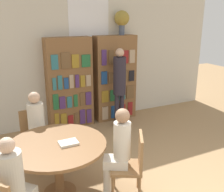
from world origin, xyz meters
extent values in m
cube|color=beige|center=(0.00, 3.68, 1.50)|extent=(6.40, 0.06, 3.00)
cube|color=white|center=(0.00, 3.64, 2.35)|extent=(0.90, 0.01, 1.10)
cube|color=brown|center=(-0.54, 3.49, 0.96)|extent=(0.95, 0.32, 1.92)
cube|color=olive|center=(-0.90, 3.32, 0.23)|extent=(0.09, 0.02, 0.33)
cube|color=olive|center=(-0.75, 3.32, 0.21)|extent=(0.12, 0.02, 0.30)
cube|color=maroon|center=(-0.60, 3.32, 0.18)|extent=(0.11, 0.02, 0.24)
cube|color=brown|center=(-0.46, 3.32, 0.20)|extent=(0.08, 0.02, 0.27)
cube|color=#4C2D6B|center=(-0.33, 3.32, 0.22)|extent=(0.12, 0.02, 0.32)
cube|color=#4C2D6B|center=(-0.18, 3.32, 0.21)|extent=(0.10, 0.02, 0.31)
cube|color=#236638|center=(-0.89, 3.32, 0.64)|extent=(0.11, 0.02, 0.33)
cube|color=#4C2D6B|center=(-0.76, 3.32, 0.61)|extent=(0.12, 0.02, 0.26)
cube|color=#2D707A|center=(-0.61, 3.32, 0.60)|extent=(0.10, 0.02, 0.24)
cube|color=#236638|center=(-0.47, 3.32, 0.61)|extent=(0.08, 0.02, 0.27)
cube|color=brown|center=(-0.33, 3.32, 0.62)|extent=(0.08, 0.02, 0.29)
cube|color=#4C2D6B|center=(-0.18, 3.32, 0.62)|extent=(0.12, 0.02, 0.29)
cube|color=#2D707A|center=(-0.90, 3.32, 1.02)|extent=(0.07, 0.02, 0.25)
cube|color=#2D707A|center=(-0.78, 3.32, 1.04)|extent=(0.09, 0.02, 0.29)
cube|color=navy|center=(-0.65, 3.32, 1.01)|extent=(0.09, 0.02, 0.23)
cube|color=tan|center=(-0.54, 3.32, 1.03)|extent=(0.09, 0.02, 0.28)
cube|color=#4C2D6B|center=(-0.42, 3.32, 1.03)|extent=(0.08, 0.02, 0.27)
cube|color=olive|center=(-0.30, 3.32, 1.01)|extent=(0.09, 0.02, 0.24)
cube|color=tan|center=(-0.17, 3.32, 1.01)|extent=(0.10, 0.02, 0.24)
cube|color=#2D707A|center=(-0.86, 3.32, 1.46)|extent=(0.14, 0.02, 0.29)
cube|color=brown|center=(-0.64, 3.32, 1.47)|extent=(0.18, 0.02, 0.33)
cube|color=olive|center=(-0.44, 3.32, 1.45)|extent=(0.15, 0.02, 0.27)
cube|color=#236638|center=(-0.21, 3.32, 1.44)|extent=(0.19, 0.02, 0.26)
cube|color=brown|center=(0.54, 3.49, 0.96)|extent=(0.95, 0.32, 1.92)
cube|color=tan|center=(0.21, 3.32, 0.21)|extent=(0.14, 0.02, 0.30)
cube|color=navy|center=(0.43, 3.32, 0.21)|extent=(0.13, 0.02, 0.30)
cube|color=maroon|center=(0.65, 3.32, 0.21)|extent=(0.15, 0.02, 0.30)
cube|color=maroon|center=(0.86, 3.32, 0.22)|extent=(0.12, 0.02, 0.32)
cube|color=olive|center=(0.21, 3.32, 0.61)|extent=(0.16, 0.02, 0.26)
cube|color=#236638|center=(0.42, 3.32, 0.61)|extent=(0.17, 0.02, 0.26)
cube|color=#2D707A|center=(0.64, 3.32, 0.61)|extent=(0.15, 0.02, 0.26)
cube|color=brown|center=(0.85, 3.32, 0.63)|extent=(0.19, 0.02, 0.31)
cube|color=navy|center=(0.19, 3.32, 1.04)|extent=(0.14, 0.02, 0.28)
cube|color=brown|center=(0.36, 3.32, 1.02)|extent=(0.13, 0.02, 0.24)
cube|color=brown|center=(0.54, 3.32, 1.05)|extent=(0.12, 0.02, 0.31)
cube|color=brown|center=(0.70, 3.32, 1.02)|extent=(0.13, 0.02, 0.25)
cube|color=black|center=(0.88, 3.32, 1.01)|extent=(0.13, 0.02, 0.24)
cube|color=#4C2D6B|center=(0.20, 3.32, 1.48)|extent=(0.11, 0.02, 0.33)
cube|color=brown|center=(0.37, 3.32, 1.47)|extent=(0.12, 0.02, 0.32)
cube|color=brown|center=(0.55, 3.32, 1.47)|extent=(0.10, 0.02, 0.33)
cube|color=maroon|center=(0.71, 3.32, 1.45)|extent=(0.15, 0.02, 0.29)
cube|color=tan|center=(0.88, 3.32, 1.46)|extent=(0.14, 0.02, 0.29)
cylinder|color=#475166|center=(0.70, 3.49, 2.03)|extent=(0.12, 0.12, 0.23)
sphere|color=olive|center=(0.70, 3.49, 2.27)|extent=(0.32, 0.32, 0.32)
cylinder|color=brown|center=(-1.38, 1.32, 0.01)|extent=(0.44, 0.44, 0.03)
cylinder|color=brown|center=(-1.38, 1.32, 0.37)|extent=(0.12, 0.12, 0.68)
cylinder|color=brown|center=(-1.38, 1.32, 0.73)|extent=(1.29, 1.29, 0.04)
cube|color=olive|center=(-1.49, 2.22, 0.42)|extent=(0.45, 0.45, 0.04)
cube|color=olive|center=(-1.52, 2.40, 0.66)|extent=(0.40, 0.09, 0.45)
cylinder|color=olive|center=(-1.30, 2.07, 0.20)|extent=(0.04, 0.04, 0.40)
cylinder|color=olive|center=(-1.64, 2.03, 0.20)|extent=(0.04, 0.04, 0.40)
cylinder|color=olive|center=(-1.35, 2.41, 0.20)|extent=(0.04, 0.04, 0.40)
cylinder|color=olive|center=(-1.68, 2.37, 0.20)|extent=(0.04, 0.04, 0.40)
cube|color=olive|center=(-0.58, 0.89, 0.42)|extent=(0.54, 0.54, 0.04)
cube|color=olive|center=(-0.43, 0.80, 0.66)|extent=(0.22, 0.37, 0.45)
cylinder|color=olive|center=(-0.81, 0.82, 0.20)|extent=(0.04, 0.04, 0.40)
cylinder|color=olive|center=(-0.65, 1.12, 0.20)|extent=(0.04, 0.04, 0.40)
cylinder|color=olive|center=(-0.52, 0.66, 0.20)|extent=(0.04, 0.04, 0.40)
cylinder|color=olive|center=(-0.35, 0.96, 0.20)|extent=(0.04, 0.04, 0.40)
cube|color=beige|center=(-1.47, 2.08, 0.50)|extent=(0.29, 0.35, 0.12)
cylinder|color=beige|center=(-1.48, 2.16, 0.81)|extent=(0.25, 0.25, 0.50)
sphere|color=tan|center=(-1.48, 2.16, 1.15)|extent=(0.18, 0.18, 0.18)
cylinder|color=beige|center=(-1.39, 1.98, 0.22)|extent=(0.10, 0.10, 0.44)
cylinder|color=beige|center=(-1.53, 1.96, 0.22)|extent=(0.10, 0.10, 0.44)
cube|color=silver|center=(-0.71, 0.96, 0.50)|extent=(0.39, 0.35, 0.12)
cylinder|color=silver|center=(-0.64, 0.92, 0.81)|extent=(0.22, 0.22, 0.50)
sphere|color=#A37A5B|center=(-0.64, 0.92, 1.15)|extent=(0.18, 0.18, 0.18)
cylinder|color=silver|center=(-0.83, 0.96, 0.22)|extent=(0.10, 0.10, 0.44)
cylinder|color=silver|center=(-0.78, 1.06, 0.22)|extent=(0.10, 0.10, 0.44)
cylinder|color=beige|center=(-1.99, 0.74, 0.81)|extent=(0.26, 0.26, 0.50)
sphere|color=#DBB293|center=(-1.99, 0.74, 1.14)|extent=(0.16, 0.16, 0.16)
cylinder|color=#28232D|center=(0.33, 2.98, 0.37)|extent=(0.10, 0.10, 0.73)
cylinder|color=#28232D|center=(0.45, 2.98, 0.37)|extent=(0.10, 0.10, 0.73)
cylinder|color=#28232D|center=(0.39, 2.98, 1.13)|extent=(0.26, 0.26, 0.79)
sphere|color=tan|center=(0.39, 2.98, 1.61)|extent=(0.18, 0.18, 0.18)
cylinder|color=#28232D|center=(0.47, 3.23, 1.32)|extent=(0.07, 0.30, 0.07)
cube|color=silver|center=(-1.25, 1.24, 0.77)|extent=(0.24, 0.18, 0.03)
camera|label=1|loc=(-2.06, -1.74, 2.34)|focal=42.00mm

